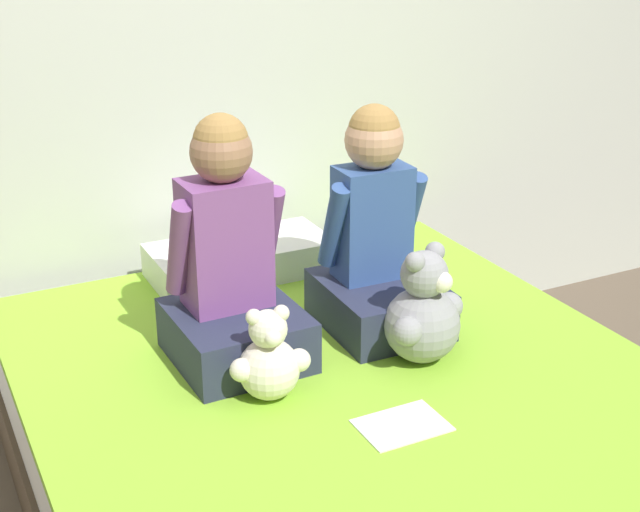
{
  "coord_description": "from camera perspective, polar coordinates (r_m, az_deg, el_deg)",
  "views": [
    {
      "loc": [
        -0.99,
        -1.76,
        1.67
      ],
      "look_at": [
        0.0,
        0.21,
        0.77
      ],
      "focal_mm": 50.0,
      "sensor_mm": 36.0,
      "label": 1
    }
  ],
  "objects": [
    {
      "name": "bed",
      "position": [
        2.48,
        2.24,
        -12.98
      ],
      "size": [
        1.64,
        1.94,
        0.49
      ],
      "color": "#473828",
      "rests_on": "ground_plane"
    },
    {
      "name": "sign_card",
      "position": [
        2.18,
        5.26,
        -10.73
      ],
      "size": [
        0.21,
        0.15,
        0.0
      ],
      "color": "white",
      "rests_on": "bed"
    },
    {
      "name": "child_on_left",
      "position": [
        2.38,
        -5.81,
        -0.78
      ],
      "size": [
        0.34,
        0.37,
        0.67
      ],
      "rotation": [
        0.0,
        0.0,
        0.02
      ],
      "color": "#282D47",
      "rests_on": "bed"
    },
    {
      "name": "wall_behind_bed",
      "position": [
        3.04,
        -7.64,
        14.17
      ],
      "size": [
        8.0,
        0.06,
        2.5
      ],
      "color": "beige",
      "rests_on": "ground_plane"
    },
    {
      "name": "child_on_right",
      "position": [
        2.56,
        3.6,
        0.83
      ],
      "size": [
        0.33,
        0.38,
        0.65
      ],
      "rotation": [
        0.0,
        0.0,
        -0.03
      ],
      "color": "#282D47",
      "rests_on": "bed"
    },
    {
      "name": "teddy_bear_held_by_right_child",
      "position": [
        2.41,
        6.62,
        -3.68
      ],
      "size": [
        0.26,
        0.21,
        0.33
      ],
      "rotation": [
        0.0,
        0.0,
        0.4
      ],
      "color": "#939399",
      "rests_on": "bed"
    },
    {
      "name": "teddy_bear_held_by_left_child",
      "position": [
        2.24,
        -3.29,
        -6.68
      ],
      "size": [
        0.21,
        0.16,
        0.25
      ],
      "rotation": [
        0.0,
        0.0,
        -0.13
      ],
      "color": "silver",
      "rests_on": "bed"
    },
    {
      "name": "pillow_at_headboard",
      "position": [
        2.97,
        -5.11,
        -0.15
      ],
      "size": [
        0.6,
        0.28,
        0.11
      ],
      "color": "white",
      "rests_on": "bed"
    }
  ]
}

